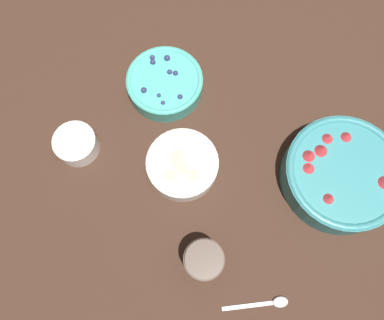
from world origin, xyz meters
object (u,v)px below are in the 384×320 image
at_px(bowl_bananas, 182,164).
at_px(bowl_cream, 76,143).
at_px(bowl_blueberries, 165,83).
at_px(bowl_strawberries, 342,174).
at_px(jar_chocolate, 203,260).

bearing_deg(bowl_bananas, bowl_cream, 31.35).
distance_m(bowl_blueberries, bowl_cream, 0.25).
relative_size(bowl_strawberries, bowl_cream, 2.64).
xyz_separation_m(bowl_strawberries, bowl_cream, (0.49, 0.35, -0.01)).
bearing_deg(bowl_blueberries, jar_chocolate, 144.80).
distance_m(bowl_blueberries, bowl_bananas, 0.21).
distance_m(bowl_blueberries, jar_chocolate, 0.42).
relative_size(bowl_blueberries, bowl_bananas, 1.13).
bearing_deg(bowl_bananas, bowl_strawberries, -141.50).
height_order(bowl_strawberries, jar_chocolate, jar_chocolate).
distance_m(bowl_cream, jar_chocolate, 0.39).
bearing_deg(bowl_bananas, bowl_blueberries, -35.15).
relative_size(bowl_strawberries, jar_chocolate, 2.43).
bearing_deg(bowl_strawberries, bowl_cream, 35.54).
bearing_deg(bowl_strawberries, bowl_bananas, 38.50).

